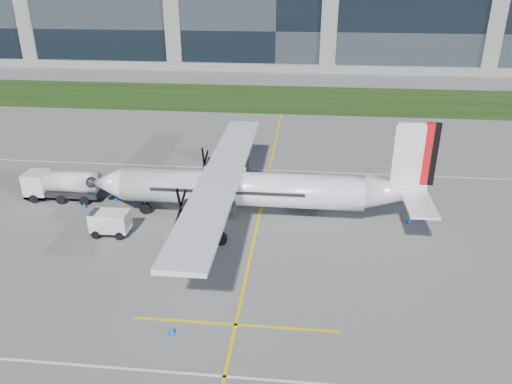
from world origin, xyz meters
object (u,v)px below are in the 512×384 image
Objects in this scene: baggage_tug at (110,223)px; safety_cone_tail at (409,220)px; safety_cone_fwd at (84,206)px; fuel_tanker_truck at (58,185)px; safety_cone_nose_stbd at (116,198)px; safety_cone_portwing at (172,330)px; safety_cone_stbdwing at (245,157)px; ground_crew_person at (118,223)px; turboprop_aircraft at (254,170)px.

baggage_tug is 6.14× the size of safety_cone_tail.
baggage_tug reaches higher than safety_cone_fwd.
safety_cone_fwd is at bearing 134.15° from baggage_tug.
fuel_tanker_truck reaches higher than safety_cone_nose_stbd.
fuel_tanker_truck reaches higher than safety_cone_portwing.
baggage_tug is at bearing -115.38° from safety_cone_stbdwing.
baggage_tug is at bearing 74.60° from ground_crew_person.
safety_cone_tail and safety_cone_fwd have the same top height.
safety_cone_nose_stbd is at bearing -131.30° from safety_cone_stbdwing.
turboprop_aircraft is 56.67× the size of safety_cone_nose_stbd.
baggage_tug is 13.18m from safety_cone_portwing.
safety_cone_tail is (15.48, 14.94, 0.00)m from safety_cone_portwing.
safety_cone_stbdwing is (15.03, 11.54, -1.05)m from fuel_tanker_truck.
safety_cone_stbdwing is at bearing 64.62° from baggage_tug.
fuel_tanker_truck is 5.20m from safety_cone_nose_stbd.
turboprop_aircraft is at bearing -10.15° from safety_cone_nose_stbd.
safety_cone_tail is (23.05, 4.17, -0.67)m from baggage_tug.
safety_cone_tail and safety_cone_nose_stbd have the same top height.
fuel_tanker_truck is 13.91× the size of safety_cone_nose_stbd.
ground_crew_person is (7.50, -5.67, -0.35)m from fuel_tanker_truck.
safety_cone_stbdwing is 17.85m from safety_cone_fwd.
fuel_tanker_truck is 13.91× the size of safety_cone_fwd.
turboprop_aircraft is 15.27m from safety_cone_portwing.
baggage_tug is 5.71m from safety_cone_fwd.
turboprop_aircraft is 11.18m from ground_crew_person.
safety_cone_stbdwing is at bearing 138.85° from safety_cone_tail.
baggage_tug is at bearing -73.06° from safety_cone_nose_stbd.
turboprop_aircraft is 13.26m from safety_cone_nose_stbd.
safety_cone_stbdwing is (9.94, 11.31, 0.00)m from safety_cone_nose_stbd.
ground_crew_person is 6.40m from safety_cone_nose_stbd.
turboprop_aircraft is at bearing -1.65° from safety_cone_fwd.
safety_cone_portwing is 18.78m from safety_cone_fwd.
safety_cone_stbdwing is 1.00× the size of safety_cone_fwd.
baggage_tug reaches higher than safety_cone_portwing.
safety_cone_tail is at bearing 0.22° from safety_cone_fwd.
safety_cone_portwing is (6.95, -10.75, -0.71)m from ground_crew_person.
safety_cone_fwd is (2.93, -1.58, -1.05)m from fuel_tanker_truck.
safety_cone_nose_stbd is at bearing 169.85° from turboprop_aircraft.
turboprop_aircraft is 9.23× the size of baggage_tug.
turboprop_aircraft is 56.67× the size of safety_cone_stbdwing.
safety_cone_nose_stbd is at bearing 119.36° from safety_cone_portwing.
safety_cone_portwing and safety_cone_tail have the same top height.
safety_cone_fwd is at bearing 34.49° from ground_crew_person.
safety_cone_fwd is (-12.10, -13.12, 0.00)m from safety_cone_stbdwing.
ground_crew_person is 3.82× the size of safety_cone_fwd.
safety_cone_portwing is at bearing -160.83° from ground_crew_person.
safety_cone_stbdwing is at bearing -37.35° from ground_crew_person.
ground_crew_person is (0.62, -0.02, 0.04)m from baggage_tug.
turboprop_aircraft is 14.34m from safety_cone_stbdwing.
safety_cone_fwd is (-14.61, 0.42, -4.00)m from turboprop_aircraft.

